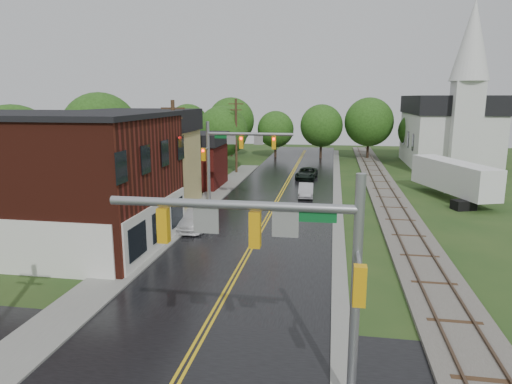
% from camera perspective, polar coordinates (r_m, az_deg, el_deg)
% --- Properties ---
extents(main_road, '(10.00, 90.00, 0.02)m').
position_cam_1_polar(main_road, '(41.61, 2.70, -1.00)').
color(main_road, black).
rests_on(main_road, ground).
extents(curb_right, '(0.80, 70.00, 0.12)m').
position_cam_1_polar(curb_right, '(46.22, 10.12, 0.12)').
color(curb_right, gray).
rests_on(curb_right, ground).
extents(sidewalk_left, '(2.40, 50.00, 0.12)m').
position_cam_1_polar(sidewalk_left, '(38.11, -7.52, -2.29)').
color(sidewalk_left, gray).
rests_on(sidewalk_left, ground).
extents(brick_building, '(14.30, 10.30, 8.30)m').
position_cam_1_polar(brick_building, '(31.07, -24.44, 1.37)').
color(brick_building, '#49190F').
rests_on(brick_building, ground).
extents(yellow_house, '(8.00, 7.00, 6.40)m').
position_cam_1_polar(yellow_house, '(40.05, -13.81, 2.83)').
color(yellow_house, tan).
rests_on(yellow_house, ground).
extents(darkred_building, '(7.00, 6.00, 4.40)m').
position_cam_1_polar(darkred_building, '(48.17, -8.45, 3.30)').
color(darkred_building, '#3F0F0C').
rests_on(darkred_building, ground).
extents(church, '(10.40, 18.40, 20.00)m').
position_cam_1_polar(church, '(65.89, 23.13, 7.92)').
color(church, silver).
rests_on(church, ground).
extents(railroad, '(3.20, 80.00, 0.30)m').
position_cam_1_polar(railroad, '(46.49, 15.80, 0.05)').
color(railroad, '#59544C').
rests_on(railroad, ground).
extents(traffic_signal_near, '(7.34, 0.30, 7.20)m').
position_cam_1_polar(traffic_signal_near, '(13.07, 3.16, -7.11)').
color(traffic_signal_near, gray).
rests_on(traffic_signal_near, ground).
extents(traffic_signal_far, '(7.34, 0.43, 7.20)m').
position_cam_1_polar(traffic_signal_far, '(38.44, -2.93, 5.46)').
color(traffic_signal_far, gray).
rests_on(traffic_signal_far, ground).
extents(utility_pole_b, '(1.80, 0.28, 9.00)m').
position_cam_1_polar(utility_pole_b, '(34.62, -10.14, 4.17)').
color(utility_pole_b, '#382616').
rests_on(utility_pole_b, ground).
extents(utility_pole_c, '(1.80, 0.28, 9.00)m').
position_cam_1_polar(utility_pole_c, '(55.71, -2.50, 7.16)').
color(utility_pole_c, '#382616').
rests_on(utility_pole_c, ground).
extents(tree_left_a, '(6.80, 6.80, 8.67)m').
position_cam_1_polar(tree_left_a, '(40.77, -27.81, 4.68)').
color(tree_left_a, black).
rests_on(tree_left_a, ground).
extents(tree_left_b, '(7.60, 7.60, 9.69)m').
position_cam_1_polar(tree_left_b, '(48.03, -18.74, 7.01)').
color(tree_left_b, black).
rests_on(tree_left_b, ground).
extents(tree_left_c, '(6.00, 6.00, 7.65)m').
position_cam_1_polar(tree_left_c, '(53.76, -10.84, 6.57)').
color(tree_left_c, black).
rests_on(tree_left_c, ground).
extents(tree_left_e, '(6.40, 6.40, 8.16)m').
position_cam_1_polar(tree_left_e, '(58.00, -4.10, 7.42)').
color(tree_left_e, black).
rests_on(tree_left_e, ground).
extents(suv_dark, '(2.53, 4.77, 1.28)m').
position_cam_1_polar(suv_dark, '(52.42, 6.33, 2.31)').
color(suv_dark, black).
rests_on(suv_dark, ground).
extents(sedan_silver, '(1.49, 3.92, 1.28)m').
position_cam_1_polar(sedan_silver, '(42.90, 6.27, 0.20)').
color(sedan_silver, '#AFAEB3').
rests_on(sedan_silver, ground).
extents(pickup_white, '(2.29, 5.05, 1.43)m').
position_cam_1_polar(pickup_white, '(32.93, -7.42, -3.24)').
color(pickup_white, white).
rests_on(pickup_white, ground).
extents(semi_trailer, '(5.73, 10.91, 3.49)m').
position_cam_1_polar(semi_trailer, '(45.09, 23.45, 1.75)').
color(semi_trailer, black).
rests_on(semi_trailer, ground).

